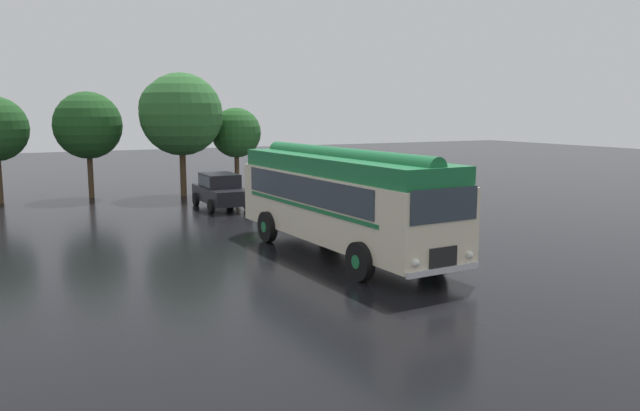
{
  "coord_description": "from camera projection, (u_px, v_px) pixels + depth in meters",
  "views": [
    {
      "loc": [
        -10.6,
        -17.09,
        4.65
      ],
      "look_at": [
        -0.81,
        1.94,
        1.4
      ],
      "focal_mm": 35.0,
      "sensor_mm": 36.0,
      "label": 1
    }
  ],
  "objects": [
    {
      "name": "car_mid_left",
      "position": [
        275.0,
        186.0,
        31.79
      ],
      "size": [
        2.36,
        4.38,
        1.66
      ],
      "color": "#B7BABF",
      "rests_on": "ground"
    },
    {
      "name": "ground_plane",
      "position": [
        369.0,
        254.0,
        20.52
      ],
      "size": [
        120.0,
        120.0,
        0.0
      ],
      "primitive_type": "plane",
      "color": "black"
    },
    {
      "name": "tree_centre",
      "position": [
        178.0,
        113.0,
        33.88
      ],
      "size": [
        4.5,
        4.5,
        6.72
      ],
      "color": "#4C3823",
      "rests_on": "ground"
    },
    {
      "name": "tree_left_of_centre",
      "position": [
        89.0,
        125.0,
        33.13
      ],
      "size": [
        3.57,
        3.57,
        5.68
      ],
      "color": "#4C3823",
      "rests_on": "ground"
    },
    {
      "name": "car_near_left",
      "position": [
        220.0,
        191.0,
        30.1
      ],
      "size": [
        2.0,
        4.22,
        1.66
      ],
      "color": "black",
      "rests_on": "ground"
    },
    {
      "name": "vintage_bus",
      "position": [
        341.0,
        197.0,
        20.25
      ],
      "size": [
        3.21,
        10.23,
        3.49
      ],
      "color": "beige",
      "rests_on": "ground"
    },
    {
      "name": "tree_right_of_centre",
      "position": [
        235.0,
        133.0,
        35.97
      ],
      "size": [
        2.87,
        2.87,
        4.85
      ],
      "color": "#4C3823",
      "rests_on": "ground"
    }
  ]
}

